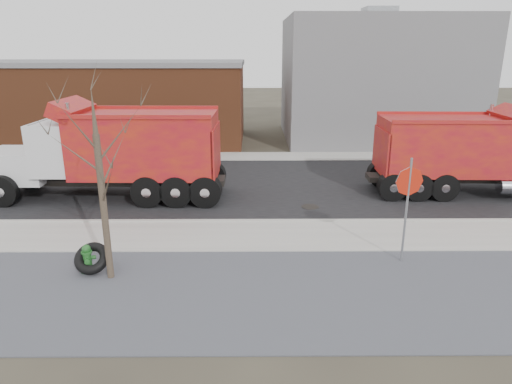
{
  "coord_description": "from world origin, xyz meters",
  "views": [
    {
      "loc": [
        0.73,
        -13.9,
        6.06
      ],
      "look_at": [
        0.82,
        0.81,
        1.4
      ],
      "focal_mm": 32.0,
      "sensor_mm": 36.0,
      "label": 1
    }
  ],
  "objects_px": {
    "fire_hydrant": "(87,259)",
    "truck_tire": "(92,258)",
    "stop_sign": "(408,193)",
    "dump_truck_red_a": "(472,151)",
    "dump_truck_red_b": "(114,150)"
  },
  "relations": [
    {
      "from": "fire_hydrant",
      "to": "truck_tire",
      "type": "height_order",
      "value": "truck_tire"
    },
    {
      "from": "fire_hydrant",
      "to": "truck_tire",
      "type": "distance_m",
      "value": 0.14
    },
    {
      "from": "stop_sign",
      "to": "fire_hydrant",
      "type": "bearing_deg",
      "value": -167.06
    },
    {
      "from": "fire_hydrant",
      "to": "stop_sign",
      "type": "distance_m",
      "value": 9.25
    },
    {
      "from": "dump_truck_red_a",
      "to": "stop_sign",
      "type": "bearing_deg",
      "value": -124.95
    },
    {
      "from": "stop_sign",
      "to": "dump_truck_red_b",
      "type": "relative_size",
      "value": 0.32
    },
    {
      "from": "fire_hydrant",
      "to": "stop_sign",
      "type": "xyz_separation_m",
      "value": [
        9.06,
        0.6,
        1.74
      ]
    },
    {
      "from": "truck_tire",
      "to": "dump_truck_red_a",
      "type": "distance_m",
      "value": 15.68
    },
    {
      "from": "stop_sign",
      "to": "dump_truck_red_a",
      "type": "distance_m",
      "value": 8.23
    },
    {
      "from": "fire_hydrant",
      "to": "dump_truck_red_a",
      "type": "distance_m",
      "value": 15.79
    },
    {
      "from": "fire_hydrant",
      "to": "dump_truck_red_a",
      "type": "xyz_separation_m",
      "value": [
        13.97,
        7.21,
        1.51
      ]
    },
    {
      "from": "stop_sign",
      "to": "dump_truck_red_b",
      "type": "height_order",
      "value": "dump_truck_red_b"
    },
    {
      "from": "fire_hydrant",
      "to": "dump_truck_red_a",
      "type": "height_order",
      "value": "dump_truck_red_a"
    },
    {
      "from": "stop_sign",
      "to": "dump_truck_red_a",
      "type": "xyz_separation_m",
      "value": [
        4.91,
        6.61,
        -0.23
      ]
    },
    {
      "from": "truck_tire",
      "to": "dump_truck_red_b",
      "type": "height_order",
      "value": "dump_truck_red_b"
    }
  ]
}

